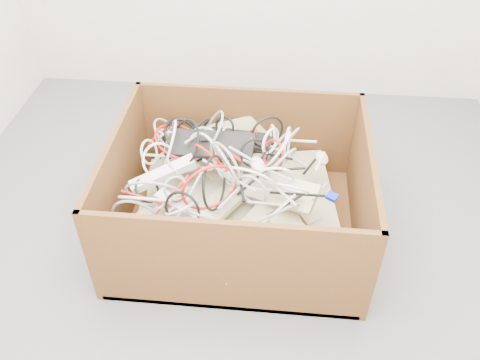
# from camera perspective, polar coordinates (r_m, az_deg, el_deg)

# --- Properties ---
(ground) EXTENTS (3.00, 3.00, 0.00)m
(ground) POSITION_cam_1_polar(r_m,az_deg,el_deg) (2.40, -1.06, -8.22)
(ground) COLOR #59595B
(ground) RESTS_ON ground
(cardboard_box) EXTENTS (1.14, 0.95, 0.52)m
(cardboard_box) POSITION_cam_1_polar(r_m,az_deg,el_deg) (2.41, -0.41, -3.22)
(cardboard_box) COLOR #442411
(cardboard_box) RESTS_ON ground
(keyboard_pile) EXTENTS (0.88, 0.99, 0.35)m
(keyboard_pile) POSITION_cam_1_polar(r_m,az_deg,el_deg) (2.34, -0.23, -0.36)
(keyboard_pile) COLOR beige
(keyboard_pile) RESTS_ON cardboard_box
(mice_scatter) EXTENTS (0.71, 0.59, 0.19)m
(mice_scatter) POSITION_cam_1_polar(r_m,az_deg,el_deg) (2.27, -0.29, 1.20)
(mice_scatter) COLOR beige
(mice_scatter) RESTS_ON keyboard_pile
(power_strip_left) EXTENTS (0.30, 0.19, 0.13)m
(power_strip_left) POSITION_cam_1_polar(r_m,az_deg,el_deg) (2.28, -8.66, 0.67)
(power_strip_left) COLOR silver
(power_strip_left) RESTS_ON keyboard_pile
(power_strip_right) EXTENTS (0.30, 0.17, 0.10)m
(power_strip_right) POSITION_cam_1_polar(r_m,az_deg,el_deg) (2.15, -6.03, -3.51)
(power_strip_right) COLOR silver
(power_strip_right) RESTS_ON keyboard_pile
(vga_plug) EXTENTS (0.06, 0.06, 0.03)m
(vga_plug) POSITION_cam_1_polar(r_m,az_deg,el_deg) (2.19, 10.29, -1.85)
(vga_plug) COLOR #0D20C5
(vga_plug) RESTS_ON keyboard_pile
(cable_tangle) EXTENTS (0.93, 0.80, 0.44)m
(cable_tangle) POSITION_cam_1_polar(r_m,az_deg,el_deg) (2.27, -3.46, 2.23)
(cable_tangle) COLOR black
(cable_tangle) RESTS_ON keyboard_pile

